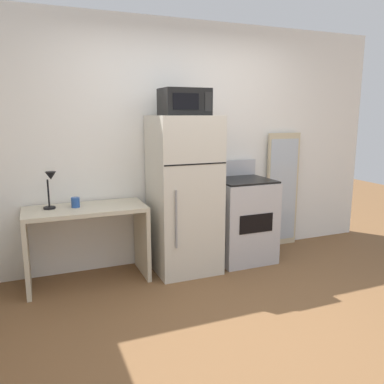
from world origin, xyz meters
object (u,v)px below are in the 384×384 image
at_px(coffee_mug, 75,202).
at_px(refrigerator, 184,195).
at_px(oven_range, 242,219).
at_px(microwave, 184,102).
at_px(leaning_mirror, 282,190).
at_px(desk_lamp, 50,184).
at_px(desk, 86,230).

height_order(coffee_mug, refrigerator, refrigerator).
relative_size(coffee_mug, oven_range, 0.09).
relative_size(microwave, oven_range, 0.42).
relative_size(refrigerator, leaning_mirror, 1.15).
bearing_deg(refrigerator, desk_lamp, 175.31).
distance_m(desk_lamp, coffee_mug, 0.29).
xyz_separation_m(refrigerator, oven_range, (0.70, 0.02, -0.34)).
distance_m(desk_lamp, refrigerator, 1.30).
bearing_deg(oven_range, desk_lamp, 177.55).
relative_size(desk_lamp, refrigerator, 0.22).
bearing_deg(desk, refrigerator, -3.07).
distance_m(desk, refrigerator, 1.03).
xyz_separation_m(desk, oven_range, (1.70, -0.03, -0.06)).
xyz_separation_m(refrigerator, leaning_mirror, (1.41, 0.28, -0.10)).
relative_size(desk, refrigerator, 0.71).
distance_m(desk, leaning_mirror, 2.42).
xyz_separation_m(desk_lamp, leaning_mirror, (2.70, 0.17, -0.29)).
bearing_deg(refrigerator, coffee_mug, 175.28).
bearing_deg(desk, microwave, -4.29).
distance_m(oven_range, leaning_mirror, 0.79).
relative_size(desk_lamp, microwave, 0.77).
xyz_separation_m(oven_range, leaning_mirror, (0.71, 0.26, 0.23)).
height_order(refrigerator, microwave, microwave).
xyz_separation_m(desk_lamp, oven_range, (1.99, -0.09, -0.52)).
bearing_deg(oven_range, coffee_mug, 177.80).
xyz_separation_m(desk, coffee_mug, (-0.08, 0.04, 0.28)).
relative_size(desk, leaning_mirror, 0.81).
relative_size(desk, oven_range, 1.03).
height_order(microwave, leaning_mirror, microwave).
distance_m(refrigerator, microwave, 0.94).
xyz_separation_m(desk, leaning_mirror, (2.40, 0.22, 0.18)).
height_order(desk_lamp, refrigerator, refrigerator).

